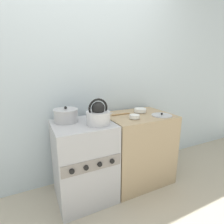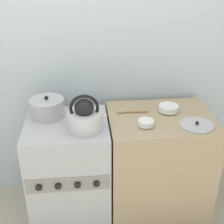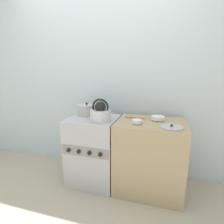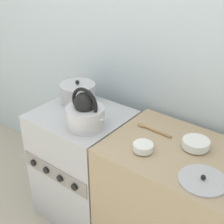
# 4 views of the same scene
# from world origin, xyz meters

# --- Properties ---
(ground_plane) EXTENTS (12.00, 12.00, 0.00)m
(ground_plane) POSITION_xyz_m (0.00, 0.00, 0.00)
(ground_plane) COLOR #B2A893
(wall_back) EXTENTS (7.00, 0.06, 2.50)m
(wall_back) POSITION_xyz_m (0.00, 0.65, 1.25)
(wall_back) COLOR silver
(wall_back) RESTS_ON ground_plane
(stove) EXTENTS (0.57, 0.55, 0.82)m
(stove) POSITION_xyz_m (0.00, 0.26, 0.41)
(stove) COLOR #B2B2B7
(stove) RESTS_ON ground_plane
(counter) EXTENTS (0.74, 0.58, 0.82)m
(counter) POSITION_xyz_m (0.67, 0.29, 0.41)
(counter) COLOR tan
(counter) RESTS_ON ground_plane
(kettle) EXTENTS (0.28, 0.23, 0.25)m
(kettle) POSITION_xyz_m (0.13, 0.17, 0.91)
(kettle) COLOR silver
(kettle) RESTS_ON stove
(cooking_pot) EXTENTS (0.24, 0.24, 0.16)m
(cooking_pot) POSITION_xyz_m (-0.13, 0.38, 0.89)
(cooking_pot) COLOR #B2B2B7
(cooking_pot) RESTS_ON stove
(enamel_bowl) EXTENTS (0.14, 0.14, 0.05)m
(enamel_bowl) POSITION_xyz_m (0.74, 0.36, 0.85)
(enamel_bowl) COLOR white
(enamel_bowl) RESTS_ON counter
(small_ceramic_bowl) EXTENTS (0.11, 0.11, 0.05)m
(small_ceramic_bowl) POSITION_xyz_m (0.53, 0.17, 0.85)
(small_ceramic_bowl) COLOR white
(small_ceramic_bowl) RESTS_ON counter
(loose_pot_lid) EXTENTS (0.22, 0.22, 0.03)m
(loose_pot_lid) POSITION_xyz_m (0.88, 0.14, 0.83)
(loose_pot_lid) COLOR #B2B2B7
(loose_pot_lid) RESTS_ON counter
(wooden_spoon) EXTENTS (0.23, 0.03, 0.02)m
(wooden_spoon) POSITION_xyz_m (0.46, 0.37, 0.83)
(wooden_spoon) COLOR #A37A4C
(wooden_spoon) RESTS_ON counter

